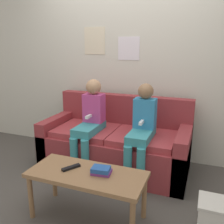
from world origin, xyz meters
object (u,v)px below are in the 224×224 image
at_px(couch, 116,144).
at_px(person_left, 90,121).
at_px(coffee_table, 87,178).
at_px(person_right, 142,128).
at_px(tv_remote, 71,167).

relative_size(couch, person_left, 1.59).
xyz_separation_m(couch, coffee_table, (0.11, -1.01, 0.09)).
bearing_deg(person_left, person_right, -0.37).
relative_size(coffee_table, person_left, 0.91).
height_order(couch, coffee_table, couch).
bearing_deg(person_left, couch, 36.01).
relative_size(couch, coffee_table, 1.75).
distance_m(person_left, person_right, 0.63).
bearing_deg(person_right, person_left, 179.63).
xyz_separation_m(coffee_table, person_left, (-0.37, 0.82, 0.24)).
distance_m(couch, person_right, 0.53).
height_order(couch, person_right, person_right).
bearing_deg(tv_remote, coffee_table, 26.34).
height_order(couch, person_left, person_left).
bearing_deg(person_right, couch, 152.31).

